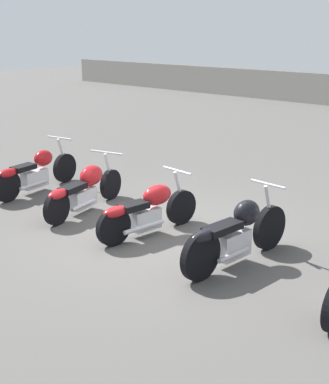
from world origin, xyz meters
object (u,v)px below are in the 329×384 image
object	(u,v)px
motorcycle_slot_1	(84,189)
motorcycle_slot_2	(148,210)
motorcycle_slot_0	(35,172)
motorcycle_slot_3	(236,234)

from	to	relation	value
motorcycle_slot_1	motorcycle_slot_2	world-z (taller)	motorcycle_slot_2
motorcycle_slot_0	motorcycle_slot_1	bearing A→B (deg)	-13.63
motorcycle_slot_0	motorcycle_slot_2	xyz separation A→B (m)	(3.18, -0.17, 0.00)
motorcycle_slot_1	motorcycle_slot_3	distance (m)	3.21
motorcycle_slot_0	motorcycle_slot_1	size ratio (longest dim) A/B	1.03
motorcycle_slot_1	motorcycle_slot_0	bearing A→B (deg)	162.75
motorcycle_slot_3	motorcycle_slot_0	bearing A→B (deg)	-177.17
motorcycle_slot_1	motorcycle_slot_3	bearing A→B (deg)	-14.31
motorcycle_slot_2	motorcycle_slot_0	bearing A→B (deg)	-176.49
motorcycle_slot_2	motorcycle_slot_3	xyz separation A→B (m)	(1.63, 0.01, 0.04)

